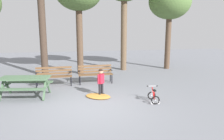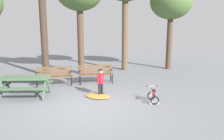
{
  "view_description": "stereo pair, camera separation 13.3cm",
  "coord_description": "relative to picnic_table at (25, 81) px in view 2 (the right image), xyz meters",
  "views": [
    {
      "loc": [
        -0.62,
        -6.8,
        2.56
      ],
      "look_at": [
        1.11,
        1.91,
        0.85
      ],
      "focal_mm": 34.57,
      "sensor_mm": 36.0,
      "label": 1
    },
    {
      "loc": [
        -0.49,
        -6.82,
        2.56
      ],
      "look_at": [
        1.11,
        1.91,
        0.85
      ],
      "focal_mm": 34.57,
      "sensor_mm": 36.0,
      "label": 2
    }
  ],
  "objects": [
    {
      "name": "ground",
      "position": [
        2.3,
        -1.57,
        -0.59
      ],
      "size": [
        36.0,
        36.0,
        0.0
      ],
      "primitive_type": "plane",
      "color": "slate"
    },
    {
      "name": "picnic_table",
      "position": [
        0.0,
        0.0,
        0.0
      ],
      "size": [
        1.98,
        1.6,
        0.79
      ],
      "color": "#4C6B4C",
      "rests_on": "ground"
    },
    {
      "name": "park_bench_far_left",
      "position": [
        0.96,
        1.5,
        -0.08
      ],
      "size": [
        1.61,
        0.48,
        0.85
      ],
      "color": "brown",
      "rests_on": "ground"
    },
    {
      "name": "park_bench_left",
      "position": [
        2.86,
        1.61,
        -0.08
      ],
      "size": [
        1.61,
        0.5,
        0.85
      ],
      "color": "brown",
      "rests_on": "ground"
    },
    {
      "name": "child_standing",
      "position": [
        2.83,
        -0.38,
        0.03
      ],
      "size": [
        0.29,
        0.32,
        1.06
      ],
      "color": "black",
      "rests_on": "ground"
    },
    {
      "name": "kids_bicycle",
      "position": [
        4.54,
        -1.5,
        -0.39
      ],
      "size": [
        0.42,
        0.59,
        0.54
      ],
      "color": "black",
      "rests_on": "ground"
    },
    {
      "name": "leaf_pile",
      "position": [
        2.69,
        -0.56,
        -0.56
      ],
      "size": [
        1.21,
        1.15,
        0.07
      ],
      "primitive_type": "ellipsoid",
      "rotation": [
        0.0,
        0.0,
        2.5
      ],
      "color": "#C68438",
      "rests_on": "ground"
    },
    {
      "name": "tree_far_right",
      "position": [
        7.88,
        4.5,
        3.56
      ],
      "size": [
        2.6,
        2.6,
        5.32
      ],
      "color": "brown",
      "rests_on": "ground"
    }
  ]
}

